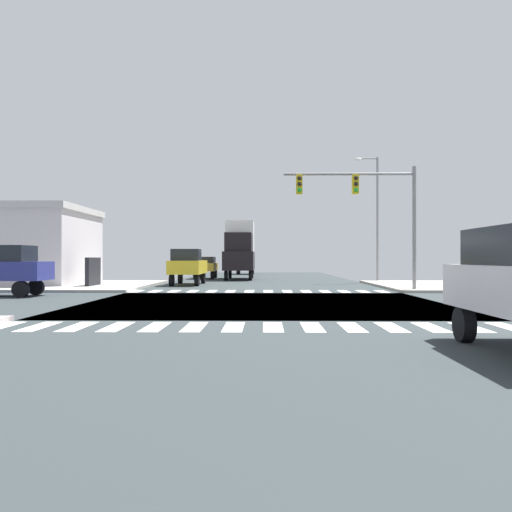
% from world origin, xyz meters
% --- Properties ---
extents(ground, '(90.00, 90.00, 0.05)m').
position_xyz_m(ground, '(0.00, 0.00, -0.03)').
color(ground, '#2D3436').
extents(sidewalk_corner_ne, '(12.00, 12.00, 0.14)m').
position_xyz_m(sidewalk_corner_ne, '(13.00, 12.00, 0.07)').
color(sidewalk_corner_ne, '#A09B91').
rests_on(sidewalk_corner_ne, ground).
extents(sidewalk_corner_nw, '(12.00, 12.00, 0.14)m').
position_xyz_m(sidewalk_corner_nw, '(-13.00, 12.00, 0.07)').
color(sidewalk_corner_nw, '#999992').
rests_on(sidewalk_corner_nw, ground).
extents(crosswalk_near, '(13.50, 2.00, 0.01)m').
position_xyz_m(crosswalk_near, '(-0.25, -7.30, 0.00)').
color(crosswalk_near, white).
rests_on(crosswalk_near, ground).
extents(crosswalk_far, '(13.50, 2.00, 0.01)m').
position_xyz_m(crosswalk_far, '(-0.25, 7.30, 0.00)').
color(crosswalk_far, white).
rests_on(crosswalk_far, ground).
extents(traffic_signal_mast, '(6.99, 0.55, 6.60)m').
position_xyz_m(traffic_signal_mast, '(5.26, 7.21, 4.89)').
color(traffic_signal_mast, gray).
rests_on(traffic_signal_mast, ground).
extents(street_lamp, '(1.78, 0.32, 9.13)m').
position_xyz_m(street_lamp, '(8.08, 17.96, 5.38)').
color(street_lamp, gray).
rests_on(street_lamp, ground).
extents(box_truck_nearside_1, '(2.40, 7.20, 4.85)m').
position_xyz_m(box_truck_nearside_1, '(-2.00, 23.56, 2.56)').
color(box_truck_nearside_1, black).
rests_on(box_truck_nearside_1, ground).
extents(suv_queued_1, '(1.96, 4.60, 2.34)m').
position_xyz_m(suv_queued_1, '(-2.00, 37.55, 1.39)').
color(suv_queued_1, black).
rests_on(suv_queued_1, ground).
extents(sedan_leading_3, '(1.80, 4.30, 1.88)m').
position_xyz_m(sedan_leading_3, '(-5.00, 24.79, 1.12)').
color(sedan_leading_3, black).
rests_on(sedan_leading_3, ground).
extents(pickup_outer_2, '(2.00, 5.10, 2.35)m').
position_xyz_m(pickup_outer_2, '(-5.00, 14.12, 1.29)').
color(pickup_outer_2, black).
rests_on(pickup_outer_2, ground).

